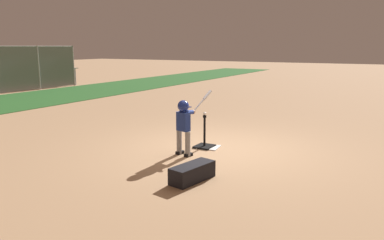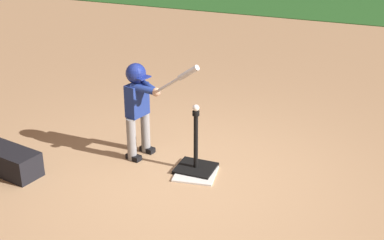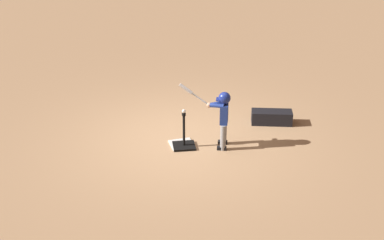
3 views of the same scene
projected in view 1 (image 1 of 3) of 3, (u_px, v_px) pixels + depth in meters
ground_plane at (218, 149)px, 8.08m from camera, size 90.00×90.00×0.00m
home_plate at (209, 147)px, 8.21m from camera, size 0.50×0.50×0.02m
batting_tee at (204, 143)px, 8.21m from camera, size 0.42×0.38×0.72m
batter_child at (185, 120)px, 7.52m from camera, size 0.95×0.42×1.27m
baseball at (205, 114)px, 8.08m from camera, size 0.07×0.07×0.07m
bleachers_center at (39, 78)px, 20.41m from camera, size 4.02×2.13×1.01m
equipment_bag at (192, 173)px, 6.16m from camera, size 0.89×0.48×0.28m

